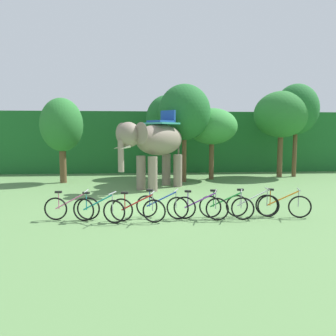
{
  "coord_description": "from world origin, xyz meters",
  "views": [
    {
      "loc": [
        -0.35,
        -11.75,
        2.65
      ],
      "look_at": [
        0.67,
        1.0,
        1.3
      ],
      "focal_mm": 35.06,
      "sensor_mm": 36.0,
      "label": 1
    }
  ],
  "objects_px": {
    "bike_teal": "(98,210)",
    "bike_blue": "(162,206)",
    "tree_far_right": "(212,127)",
    "bike_orange": "(283,205)",
    "tree_center_left": "(184,113)",
    "tree_center_right": "(62,125)",
    "bike_green": "(226,207)",
    "bike_purple": "(201,207)",
    "tree_far_left": "(167,119)",
    "elephant": "(155,143)",
    "bike_red": "(138,209)",
    "bike_white": "(253,205)",
    "bike_pink": "(72,208)",
    "tree_left": "(281,115)",
    "tree_right": "(296,110)"
  },
  "relations": [
    {
      "from": "bike_teal",
      "to": "bike_blue",
      "type": "xyz_separation_m",
      "value": [
        1.91,
        0.33,
        0.0
      ]
    },
    {
      "from": "tree_far_right",
      "to": "bike_orange",
      "type": "xyz_separation_m",
      "value": [
        0.44,
        -8.78,
        -2.65
      ]
    },
    {
      "from": "tree_far_right",
      "to": "bike_orange",
      "type": "bearing_deg",
      "value": -87.16
    },
    {
      "from": "tree_center_left",
      "to": "bike_teal",
      "type": "height_order",
      "value": "tree_center_left"
    },
    {
      "from": "tree_center_right",
      "to": "bike_green",
      "type": "relative_size",
      "value": 2.78
    },
    {
      "from": "bike_blue",
      "to": "bike_purple",
      "type": "xyz_separation_m",
      "value": [
        1.18,
        -0.27,
        0.0
      ]
    },
    {
      "from": "tree_far_left",
      "to": "elephant",
      "type": "xyz_separation_m",
      "value": [
        -0.92,
        -4.4,
        -1.3
      ]
    },
    {
      "from": "bike_red",
      "to": "bike_white",
      "type": "distance_m",
      "value": 3.65
    },
    {
      "from": "tree_center_right",
      "to": "tree_center_left",
      "type": "distance_m",
      "value": 6.59
    },
    {
      "from": "tree_center_right",
      "to": "bike_blue",
      "type": "height_order",
      "value": "tree_center_right"
    },
    {
      "from": "bike_purple",
      "to": "bike_white",
      "type": "relative_size",
      "value": 0.98
    },
    {
      "from": "bike_green",
      "to": "bike_orange",
      "type": "relative_size",
      "value": 0.98
    },
    {
      "from": "tree_far_left",
      "to": "tree_center_left",
      "type": "xyz_separation_m",
      "value": [
        0.77,
        -2.24,
        0.27
      ]
    },
    {
      "from": "tree_far_left",
      "to": "elephant",
      "type": "height_order",
      "value": "tree_far_left"
    },
    {
      "from": "bike_white",
      "to": "bike_pink",
      "type": "bearing_deg",
      "value": 179.46
    },
    {
      "from": "tree_far_left",
      "to": "bike_white",
      "type": "height_order",
      "value": "tree_far_left"
    },
    {
      "from": "bike_red",
      "to": "bike_purple",
      "type": "relative_size",
      "value": 1.01
    },
    {
      "from": "tree_left",
      "to": "bike_blue",
      "type": "xyz_separation_m",
      "value": [
        -7.81,
        -9.34,
        -3.39
      ]
    },
    {
      "from": "bike_purple",
      "to": "elephant",
      "type": "bearing_deg",
      "value": 101.36
    },
    {
      "from": "bike_purple",
      "to": "bike_teal",
      "type": "bearing_deg",
      "value": -178.9
    },
    {
      "from": "tree_center_right",
      "to": "tree_far_left",
      "type": "relative_size",
      "value": 0.91
    },
    {
      "from": "tree_center_right",
      "to": "tree_far_left",
      "type": "xyz_separation_m",
      "value": [
        5.78,
        2.05,
        0.43
      ]
    },
    {
      "from": "tree_far_right",
      "to": "bike_purple",
      "type": "bearing_deg",
      "value": -104.08
    },
    {
      "from": "tree_right",
      "to": "bike_orange",
      "type": "height_order",
      "value": "tree_right"
    },
    {
      "from": "bike_pink",
      "to": "bike_white",
      "type": "relative_size",
      "value": 1.0
    },
    {
      "from": "bike_blue",
      "to": "bike_pink",
      "type": "bearing_deg",
      "value": 179.97
    },
    {
      "from": "tree_far_left",
      "to": "bike_pink",
      "type": "xyz_separation_m",
      "value": [
        -3.69,
        -9.94,
        -3.12
      ]
    },
    {
      "from": "tree_far_left",
      "to": "bike_teal",
      "type": "bearing_deg",
      "value": -105.47
    },
    {
      "from": "bike_white",
      "to": "bike_red",
      "type": "bearing_deg",
      "value": -174.7
    },
    {
      "from": "bike_pink",
      "to": "tree_right",
      "type": "bearing_deg",
      "value": 39.13
    },
    {
      "from": "elephant",
      "to": "bike_teal",
      "type": "bearing_deg",
      "value": -108.19
    },
    {
      "from": "tree_right",
      "to": "bike_teal",
      "type": "distance_m",
      "value": 14.86
    },
    {
      "from": "tree_right",
      "to": "bike_white",
      "type": "height_order",
      "value": "tree_right"
    },
    {
      "from": "bike_red",
      "to": "bike_blue",
      "type": "xyz_separation_m",
      "value": [
        0.75,
        0.39,
        0.0
      ]
    },
    {
      "from": "tree_center_left",
      "to": "tree_right",
      "type": "distance_m",
      "value": 7.23
    },
    {
      "from": "tree_far_right",
      "to": "bike_blue",
      "type": "bearing_deg",
      "value": -111.58
    },
    {
      "from": "bike_teal",
      "to": "bike_purple",
      "type": "relative_size",
      "value": 0.98
    },
    {
      "from": "tree_center_left",
      "to": "tree_left",
      "type": "xyz_separation_m",
      "value": [
        6.11,
        1.63,
        -0.0
      ]
    },
    {
      "from": "tree_center_left",
      "to": "bike_orange",
      "type": "distance_m",
      "value": 8.84
    },
    {
      "from": "tree_far_left",
      "to": "tree_center_left",
      "type": "relative_size",
      "value": 0.94
    },
    {
      "from": "elephant",
      "to": "bike_blue",
      "type": "xyz_separation_m",
      "value": [
        -0.01,
        -5.54,
        -1.82
      ]
    },
    {
      "from": "bike_blue",
      "to": "bike_green",
      "type": "distance_m",
      "value": 2.0
    },
    {
      "from": "tree_center_right",
      "to": "bike_green",
      "type": "xyz_separation_m",
      "value": [
        6.84,
        -8.13,
        -2.69
      ]
    },
    {
      "from": "elephant",
      "to": "bike_purple",
      "type": "xyz_separation_m",
      "value": [
        1.17,
        -5.81,
        -1.82
      ]
    },
    {
      "from": "elephant",
      "to": "bike_blue",
      "type": "distance_m",
      "value": 5.83
    },
    {
      "from": "bike_blue",
      "to": "tree_center_right",
      "type": "bearing_deg",
      "value": 121.56
    },
    {
      "from": "tree_left",
      "to": "bike_white",
      "type": "xyz_separation_m",
      "value": [
        -4.92,
        -9.4,
        -3.39
      ]
    },
    {
      "from": "tree_right",
      "to": "tree_far_left",
      "type": "bearing_deg",
      "value": 175.67
    },
    {
      "from": "tree_far_right",
      "to": "bike_blue",
      "type": "xyz_separation_m",
      "value": [
        -3.41,
        -8.61,
        -2.65
      ]
    },
    {
      "from": "elephant",
      "to": "bike_green",
      "type": "distance_m",
      "value": 6.36
    }
  ]
}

